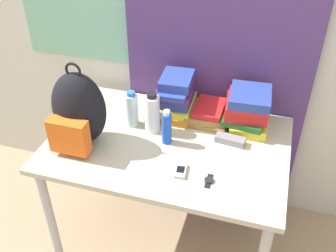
{
  "coord_description": "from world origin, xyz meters",
  "views": [
    {
      "loc": [
        0.45,
        -1.1,
        1.98
      ],
      "look_at": [
        0.0,
        0.4,
        0.84
      ],
      "focal_mm": 42.0,
      "sensor_mm": 36.0,
      "label": 1
    }
  ],
  "objects_px": {
    "book_stack_right": "(248,109)",
    "water_bottle": "(132,109)",
    "backpack": "(78,111)",
    "sunglasses_case": "(230,140)",
    "book_stack_left": "(175,97)",
    "wristwatch": "(209,181)",
    "sunscreen_bottle": "(167,128)",
    "cell_phone": "(181,171)",
    "sports_bottle": "(152,113)",
    "book_stack_center": "(208,113)"
  },
  "relations": [
    {
      "from": "sports_bottle",
      "to": "wristwatch",
      "type": "xyz_separation_m",
      "value": [
        0.37,
        -0.3,
        -0.1
      ]
    },
    {
      "from": "sunscreen_bottle",
      "to": "cell_phone",
      "type": "height_order",
      "value": "sunscreen_bottle"
    },
    {
      "from": "water_bottle",
      "to": "sports_bottle",
      "type": "height_order",
      "value": "sports_bottle"
    },
    {
      "from": "sunglasses_case",
      "to": "wristwatch",
      "type": "height_order",
      "value": "sunglasses_case"
    },
    {
      "from": "sunglasses_case",
      "to": "book_stack_left",
      "type": "bearing_deg",
      "value": 153.15
    },
    {
      "from": "backpack",
      "to": "sunglasses_case",
      "type": "distance_m",
      "value": 0.77
    },
    {
      "from": "book_stack_left",
      "to": "sunglasses_case",
      "type": "bearing_deg",
      "value": -26.85
    },
    {
      "from": "backpack",
      "to": "wristwatch",
      "type": "xyz_separation_m",
      "value": [
        0.68,
        -0.1,
        -0.18
      ]
    },
    {
      "from": "sunscreen_bottle",
      "to": "wristwatch",
      "type": "xyz_separation_m",
      "value": [
        0.26,
        -0.22,
        -0.09
      ]
    },
    {
      "from": "backpack",
      "to": "sports_bottle",
      "type": "bearing_deg",
      "value": 32.52
    },
    {
      "from": "cell_phone",
      "to": "sports_bottle",
      "type": "bearing_deg",
      "value": 129.74
    },
    {
      "from": "book_stack_left",
      "to": "sunscreen_bottle",
      "type": "height_order",
      "value": "book_stack_left"
    },
    {
      "from": "sunglasses_case",
      "to": "cell_phone",
      "type": "bearing_deg",
      "value": -122.83
    },
    {
      "from": "sports_bottle",
      "to": "wristwatch",
      "type": "relative_size",
      "value": 2.48
    },
    {
      "from": "book_stack_right",
      "to": "wristwatch",
      "type": "height_order",
      "value": "book_stack_right"
    },
    {
      "from": "book_stack_left",
      "to": "water_bottle",
      "type": "relative_size",
      "value": 1.41
    },
    {
      "from": "cell_phone",
      "to": "sunglasses_case",
      "type": "relative_size",
      "value": 0.67
    },
    {
      "from": "book_stack_right",
      "to": "cell_phone",
      "type": "relative_size",
      "value": 2.62
    },
    {
      "from": "sunscreen_bottle",
      "to": "sunglasses_case",
      "type": "distance_m",
      "value": 0.33
    },
    {
      "from": "book_stack_right",
      "to": "wristwatch",
      "type": "xyz_separation_m",
      "value": [
        -0.1,
        -0.47,
        -0.1
      ]
    },
    {
      "from": "backpack",
      "to": "water_bottle",
      "type": "relative_size",
      "value": 2.16
    },
    {
      "from": "water_bottle",
      "to": "sports_bottle",
      "type": "distance_m",
      "value": 0.12
    },
    {
      "from": "sunglasses_case",
      "to": "wristwatch",
      "type": "relative_size",
      "value": 1.72
    },
    {
      "from": "backpack",
      "to": "cell_phone",
      "type": "height_order",
      "value": "backpack"
    },
    {
      "from": "backpack",
      "to": "water_bottle",
      "type": "xyz_separation_m",
      "value": [
        0.19,
        0.21,
        -0.09
      ]
    },
    {
      "from": "book_stack_left",
      "to": "sunglasses_case",
      "type": "xyz_separation_m",
      "value": [
        0.34,
        -0.17,
        -0.1
      ]
    },
    {
      "from": "backpack",
      "to": "sunglasses_case",
      "type": "bearing_deg",
      "value": 15.92
    },
    {
      "from": "book_stack_left",
      "to": "book_stack_center",
      "type": "relative_size",
      "value": 1.19
    },
    {
      "from": "book_stack_left",
      "to": "cell_phone",
      "type": "height_order",
      "value": "book_stack_left"
    },
    {
      "from": "cell_phone",
      "to": "backpack",
      "type": "bearing_deg",
      "value": 171.79
    },
    {
      "from": "wristwatch",
      "to": "book_stack_center",
      "type": "bearing_deg",
      "value": 102.71
    },
    {
      "from": "sunscreen_bottle",
      "to": "cell_phone",
      "type": "relative_size",
      "value": 1.83
    },
    {
      "from": "book_stack_right",
      "to": "water_bottle",
      "type": "height_order",
      "value": "book_stack_right"
    },
    {
      "from": "book_stack_center",
      "to": "water_bottle",
      "type": "height_order",
      "value": "water_bottle"
    },
    {
      "from": "book_stack_right",
      "to": "sunscreen_bottle",
      "type": "height_order",
      "value": "book_stack_right"
    },
    {
      "from": "book_stack_left",
      "to": "wristwatch",
      "type": "relative_size",
      "value": 3.18
    },
    {
      "from": "book_stack_center",
      "to": "book_stack_right",
      "type": "distance_m",
      "value": 0.22
    },
    {
      "from": "wristwatch",
      "to": "sunscreen_bottle",
      "type": "bearing_deg",
      "value": 140.3
    },
    {
      "from": "book_stack_right",
      "to": "cell_phone",
      "type": "distance_m",
      "value": 0.52
    },
    {
      "from": "book_stack_left",
      "to": "sports_bottle",
      "type": "bearing_deg",
      "value": -112.36
    },
    {
      "from": "book_stack_right",
      "to": "sports_bottle",
      "type": "height_order",
      "value": "sports_bottle"
    },
    {
      "from": "wristwatch",
      "to": "sunglasses_case",
      "type": "bearing_deg",
      "value": 81.7
    },
    {
      "from": "book_stack_right",
      "to": "sports_bottle",
      "type": "distance_m",
      "value": 0.5
    },
    {
      "from": "book_stack_left",
      "to": "wristwatch",
      "type": "height_order",
      "value": "book_stack_left"
    },
    {
      "from": "sports_bottle",
      "to": "sunscreen_bottle",
      "type": "xyz_separation_m",
      "value": [
        0.1,
        -0.08,
        -0.02
      ]
    },
    {
      "from": "sunglasses_case",
      "to": "sports_bottle",
      "type": "bearing_deg",
      "value": -178.85
    },
    {
      "from": "book_stack_right",
      "to": "sports_bottle",
      "type": "relative_size",
      "value": 1.22
    },
    {
      "from": "book_stack_left",
      "to": "sunscreen_bottle",
      "type": "relative_size",
      "value": 1.5
    },
    {
      "from": "cell_phone",
      "to": "sunglasses_case",
      "type": "height_order",
      "value": "sunglasses_case"
    },
    {
      "from": "water_bottle",
      "to": "wristwatch",
      "type": "relative_size",
      "value": 2.26
    }
  ]
}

